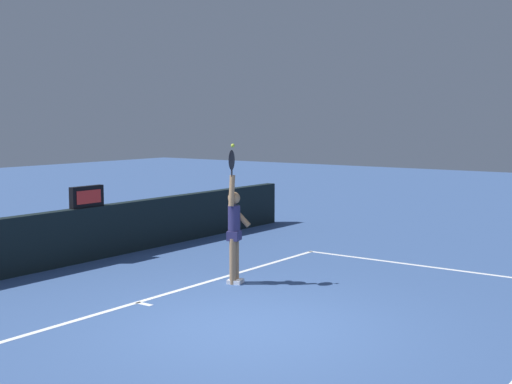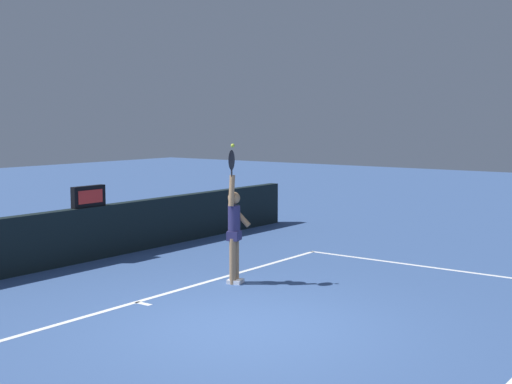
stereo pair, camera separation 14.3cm
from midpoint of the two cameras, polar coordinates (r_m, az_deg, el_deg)
ground_plane at (r=9.59m, az=-0.39°, el=-10.95°), size 60.00×60.00×0.00m
court_lines at (r=9.22m, az=3.00°, el=-11.64°), size 10.29×5.72×0.00m
back_wall at (r=13.20m, az=-18.86°, el=-4.21°), size 16.16×0.24×1.06m
speed_display at (r=14.12m, az=-13.26°, el=-0.36°), size 0.77×0.13×0.42m
tennis_player at (r=11.83m, az=-1.45°, el=-3.04°), size 0.47×0.41×2.29m
tennis_ball at (r=11.63m, az=-1.56°, el=3.82°), size 0.06×0.06×0.06m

